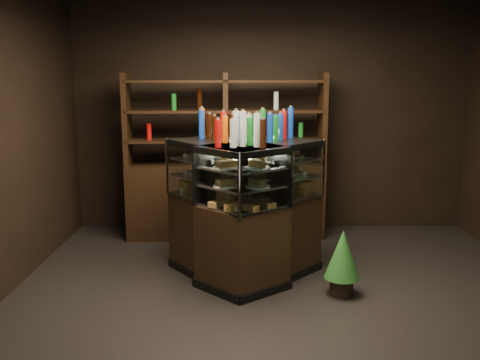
% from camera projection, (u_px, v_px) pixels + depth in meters
% --- Properties ---
extents(ground, '(5.00, 5.00, 0.00)m').
position_uv_depth(ground, '(283.00, 306.00, 4.66)').
color(ground, black).
rests_on(ground, ground).
extents(room_shell, '(5.02, 5.02, 3.01)m').
position_uv_depth(room_shell, '(287.00, 80.00, 4.27)').
color(room_shell, black).
rests_on(room_shell, ground).
extents(display_case, '(1.61, 1.36, 1.36)m').
position_uv_depth(display_case, '(243.00, 233.00, 5.23)').
color(display_case, black).
rests_on(display_case, ground).
extents(food_display, '(1.22, 1.00, 0.42)m').
position_uv_depth(food_display, '(243.00, 176.00, 5.11)').
color(food_display, '#CD8649').
rests_on(food_display, display_case).
extents(bottles_top, '(1.05, 0.86, 0.30)m').
position_uv_depth(bottles_top, '(244.00, 128.00, 5.03)').
color(bottles_top, '#0F38B2').
rests_on(bottles_top, display_case).
extents(potted_conifer, '(0.32, 0.32, 0.69)m').
position_uv_depth(potted_conifer, '(343.00, 253.00, 4.83)').
color(potted_conifer, black).
rests_on(potted_conifer, ground).
extents(back_shelving, '(2.42, 0.55, 2.00)m').
position_uv_depth(back_shelving, '(226.00, 188.00, 6.55)').
color(back_shelving, black).
rests_on(back_shelving, ground).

